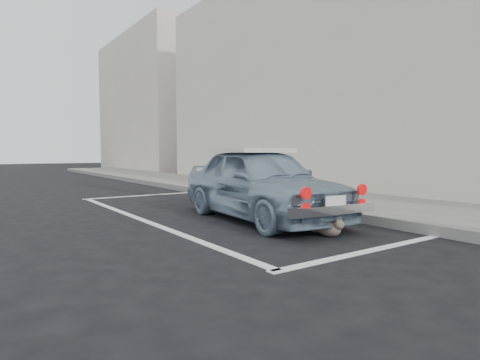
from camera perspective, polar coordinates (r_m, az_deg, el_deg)
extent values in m
plane|color=black|center=(4.82, 9.83, -9.48)|extent=(80.00, 80.00, 0.00)
cube|color=#62625D|center=(8.47, 15.79, -3.23)|extent=(2.80, 40.00, 0.15)
cube|color=beige|center=(12.35, 18.32, 14.92)|extent=(3.50, 18.00, 7.00)
cube|color=black|center=(10.82, 12.66, 5.40)|extent=(0.10, 16.00, 2.40)
cube|color=white|center=(10.63, 18.12, 22.93)|extent=(0.10, 2.00, 1.60)
cube|color=red|center=(12.17, 8.46, 20.58)|extent=(0.10, 2.00, 1.60)
cube|color=white|center=(13.96, 1.34, 18.44)|extent=(0.10, 2.00, 1.60)
cube|color=#1439AA|center=(15.91, -3.98, 16.63)|extent=(0.10, 2.00, 1.60)
cube|color=beige|center=(25.41, -12.40, 10.42)|extent=(3.50, 10.00, 8.00)
cube|color=silver|center=(4.86, 18.30, -9.45)|extent=(3.00, 0.12, 0.01)
cube|color=silver|center=(10.60, -13.56, -2.15)|extent=(3.00, 0.12, 0.01)
cube|color=silver|center=(6.86, -13.88, -5.47)|extent=(0.12, 7.00, 0.01)
imported|color=#7A93AA|center=(6.63, 2.97, -0.43)|extent=(1.75, 3.67, 1.21)
cube|color=silver|center=(6.91, 1.40, 4.20)|extent=(1.12, 1.44, 0.07)
cube|color=silver|center=(5.28, 13.11, -4.14)|extent=(1.37, 0.24, 0.12)
cube|color=white|center=(5.24, 13.46, -3.11)|extent=(0.33, 0.05, 0.17)
cylinder|color=red|center=(4.93, 9.34, -1.86)|extent=(0.15, 0.05, 0.15)
cylinder|color=red|center=(5.57, 16.95, -1.31)|extent=(0.15, 0.05, 0.15)
cylinder|color=red|center=(4.95, 9.32, -3.93)|extent=(0.12, 0.05, 0.12)
cylinder|color=red|center=(5.58, 16.91, -3.15)|extent=(0.12, 0.05, 0.12)
ellipsoid|color=#736458|center=(5.47, 12.54, -6.67)|extent=(0.26, 0.37, 0.21)
sphere|color=#736458|center=(5.36, 13.91, -6.11)|extent=(0.14, 0.14, 0.14)
cone|color=#736458|center=(5.32, 13.69, -5.44)|extent=(0.05, 0.05, 0.05)
cone|color=#736458|center=(5.38, 14.14, -5.34)|extent=(0.05, 0.05, 0.05)
cylinder|color=#736458|center=(5.63, 11.39, -7.11)|extent=(0.14, 0.22, 0.03)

